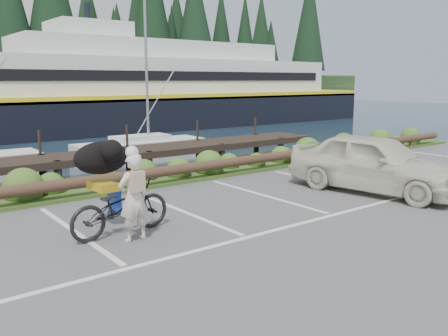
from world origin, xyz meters
The scene contains 7 objects.
ground centered at (0.00, 0.00, 0.00)m, with size 72.00×72.00×0.00m, color #4D4D4F.
vegetation_strip centered at (0.00, 5.30, 0.05)m, with size 34.00×1.60×0.10m, color #3D5B21.
log_rail centered at (0.00, 4.60, 0.00)m, with size 32.00×0.30×0.60m, color #443021, non-canonical shape.
bicycle centered at (-1.90, 1.31, 0.57)m, with size 0.76×2.18×1.15m, color black.
cyclist centered at (-1.86, 0.80, 0.86)m, with size 0.63×0.41×1.72m, color beige.
dog centered at (-1.96, 2.01, 1.49)m, with size 1.19×0.58×0.69m, color black.
parked_car centered at (5.36, 0.47, 0.82)m, with size 1.93×4.79×1.63m, color beige.
Camera 1 is at (-5.84, -7.26, 3.09)m, focal length 38.00 mm.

